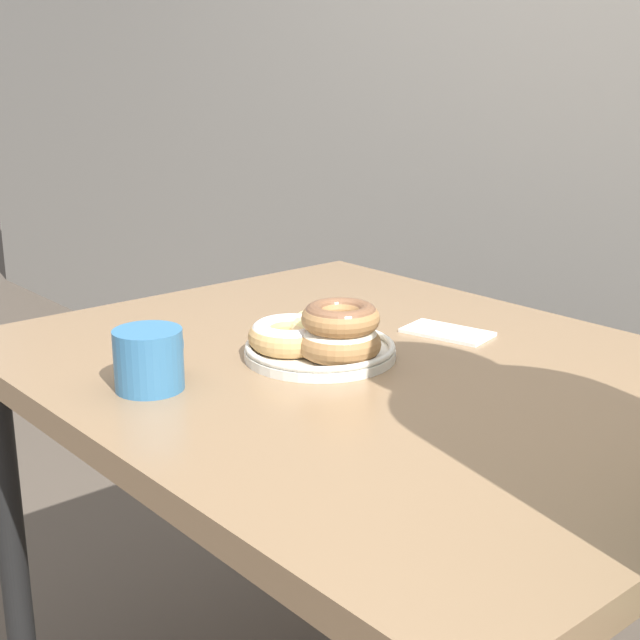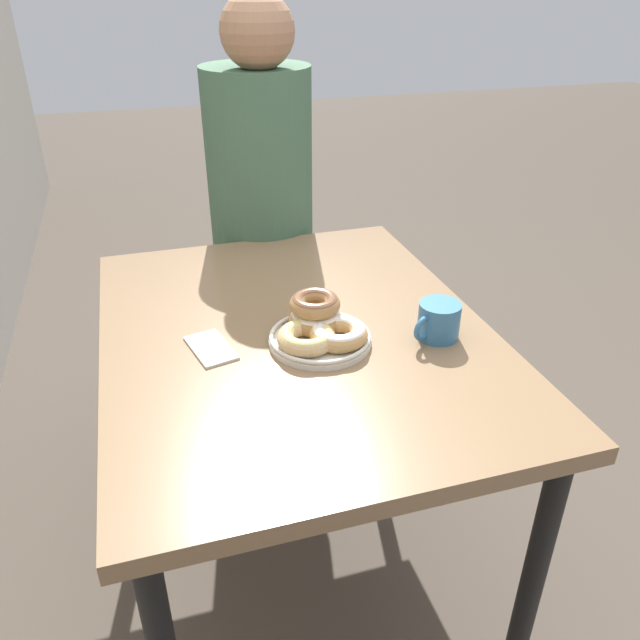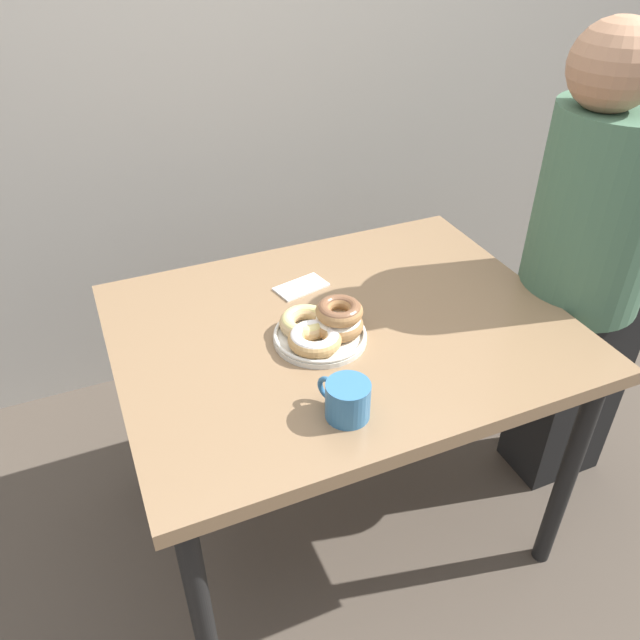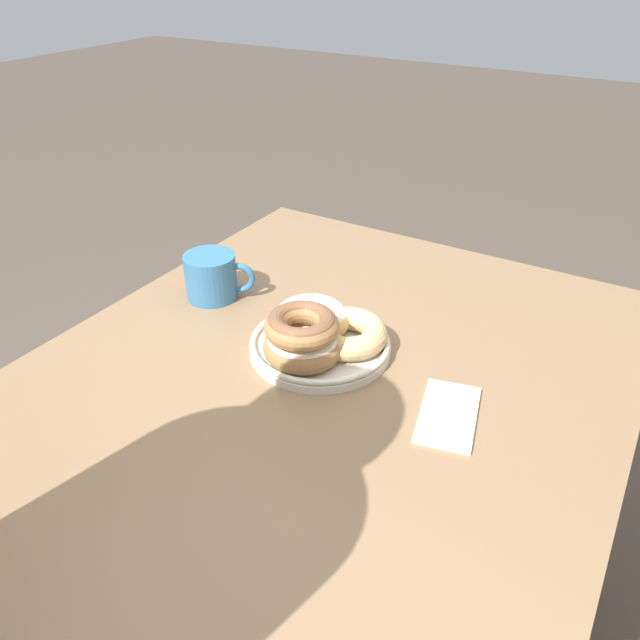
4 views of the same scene
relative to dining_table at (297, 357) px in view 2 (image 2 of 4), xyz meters
The scene contains 6 objects.
ground_plane 0.70m from the dining_table, 90.00° to the right, with size 14.00×14.00×0.00m, color #4C4238.
dining_table is the anchor object (origin of this frame).
donut_plate 0.14m from the dining_table, 152.73° to the right, with size 0.24×0.24×0.10m.
coffee_mug 0.35m from the dining_table, 113.26° to the right, with size 0.10×0.13×0.09m.
person_figure 0.74m from the dining_table, ahead, with size 0.40×0.34×1.46m.
napkin 0.22m from the dining_table, 98.82° to the left, with size 0.16×0.11×0.01m.
Camera 2 is at (-1.23, 0.44, 1.51)m, focal length 35.00 mm.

